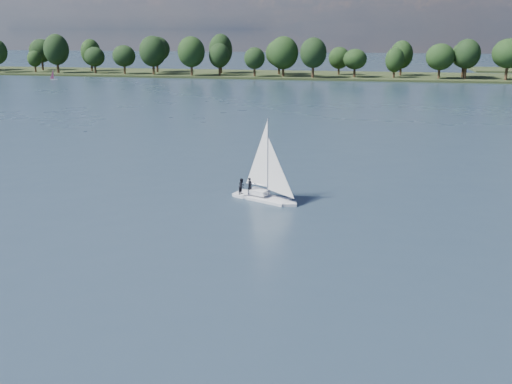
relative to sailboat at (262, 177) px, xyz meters
The scene contains 5 objects.
ground 58.94m from the sailboat, 85.64° to the left, with size 700.00×700.00×0.00m, color #233342.
far_shore 170.79m from the sailboat, 88.50° to the left, with size 660.00×40.00×1.50m, color black.
sailboat is the anchor object (origin of this frame).
dinghy_pink 169.43m from the sailboat, 127.51° to the left, with size 2.61×2.18×3.96m.
treeline 167.22m from the sailboat, 93.96° to the left, with size 561.89×74.26×17.25m.
Camera 1 is at (6.63, -16.98, 17.87)m, focal length 40.00 mm.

